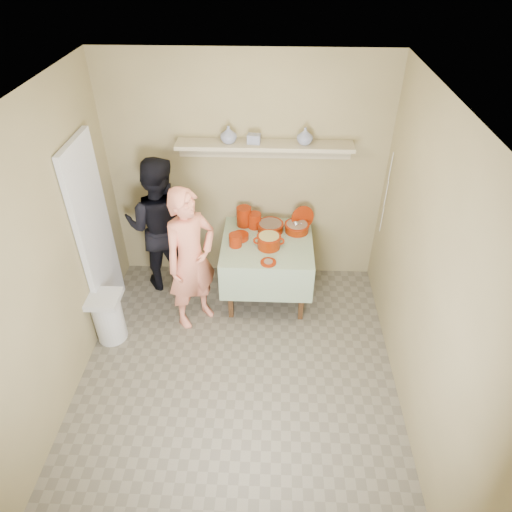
{
  "coord_description": "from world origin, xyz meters",
  "views": [
    {
      "loc": [
        0.29,
        -2.74,
        3.56
      ],
      "look_at": [
        0.15,
        0.75,
        0.95
      ],
      "focal_mm": 32.0,
      "sensor_mm": 36.0,
      "label": 1
    }
  ],
  "objects_px": {
    "cazuela_rice": "(269,240)",
    "trash_bin": "(108,317)",
    "person_cook": "(191,260)",
    "person_helper": "(160,225)",
    "serving_table": "(267,250)"
  },
  "relations": [
    {
      "from": "person_cook",
      "to": "cazuela_rice",
      "type": "relative_size",
      "value": 4.81
    },
    {
      "from": "trash_bin",
      "to": "cazuela_rice",
      "type": "bearing_deg",
      "value": 21.18
    },
    {
      "from": "serving_table",
      "to": "cazuela_rice",
      "type": "distance_m",
      "value": 0.23
    },
    {
      "from": "person_cook",
      "to": "cazuela_rice",
      "type": "distance_m",
      "value": 0.83
    },
    {
      "from": "person_helper",
      "to": "serving_table",
      "type": "distance_m",
      "value": 1.22
    },
    {
      "from": "serving_table",
      "to": "cazuela_rice",
      "type": "bearing_deg",
      "value": -81.37
    },
    {
      "from": "person_cook",
      "to": "person_helper",
      "type": "relative_size",
      "value": 0.98
    },
    {
      "from": "person_helper",
      "to": "trash_bin",
      "type": "xyz_separation_m",
      "value": [
        -0.4,
        -0.93,
        -0.52
      ]
    },
    {
      "from": "cazuela_rice",
      "to": "serving_table",
      "type": "bearing_deg",
      "value": 98.63
    },
    {
      "from": "cazuela_rice",
      "to": "trash_bin",
      "type": "bearing_deg",
      "value": -158.82
    },
    {
      "from": "person_cook",
      "to": "serving_table",
      "type": "distance_m",
      "value": 0.87
    },
    {
      "from": "cazuela_rice",
      "to": "person_helper",
      "type": "bearing_deg",
      "value": 166.06
    },
    {
      "from": "person_helper",
      "to": "person_cook",
      "type": "bearing_deg",
      "value": 128.59
    },
    {
      "from": "person_cook",
      "to": "person_helper",
      "type": "xyz_separation_m",
      "value": [
        -0.44,
        0.6,
        0.01
      ]
    },
    {
      "from": "person_helper",
      "to": "cazuela_rice",
      "type": "distance_m",
      "value": 1.25
    }
  ]
}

